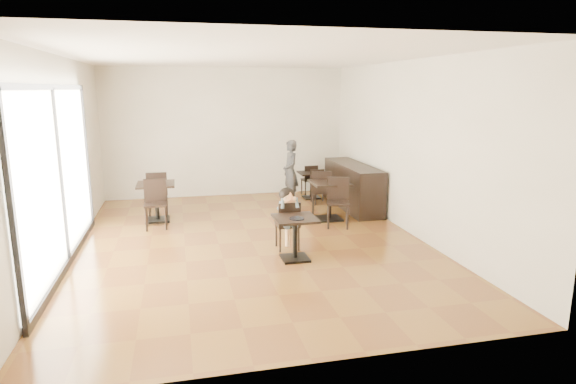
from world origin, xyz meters
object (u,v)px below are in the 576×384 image
object	(u,v)px
cafe_table_left	(157,202)
chair_back_b	(319,187)
chair_mid_a	(322,192)
chair_left_a	(157,193)
chair_mid_b	(338,203)
chair_left_b	(156,204)
chair_back_a	(309,180)
child_chair	(287,225)
adult_patron	(290,171)
cafe_table_mid	(329,201)
cafe_table_back	(311,185)
child	(287,219)
child_table	(295,239)

from	to	relation	value
cafe_table_left	chair_back_b	distance (m)	3.79
chair_mid_a	chair_left_a	distance (m)	3.56
chair_mid_b	chair_left_b	distance (m)	3.56
chair_back_a	chair_mid_a	bearing A→B (deg)	79.10
child_chair	chair_back_a	distance (m)	4.28
adult_patron	chair_mid_a	bearing A→B (deg)	15.86
cafe_table_mid	chair_back_b	bearing A→B (deg)	81.32
chair_mid_a	cafe_table_back	bearing A→B (deg)	-79.58
chair_mid_b	adult_patron	bearing A→B (deg)	118.07
child_chair	chair_mid_b	size ratio (longest dim) A/B	0.87
child	chair_left_a	bearing A→B (deg)	127.68
adult_patron	chair_mid_b	xyz separation A→B (m)	(0.42, -2.28, -0.26)
cafe_table_back	chair_left_b	bearing A→B (deg)	-153.01
cafe_table_left	chair_mid_b	size ratio (longest dim) A/B	0.82
chair_back_b	child_chair	bearing A→B (deg)	-119.66
cafe_table_mid	chair_mid_b	distance (m)	0.56
cafe_table_back	chair_left_b	xyz separation A→B (m)	(-3.67, -1.87, 0.15)
chair_back_b	chair_left_b	bearing A→B (deg)	-164.33
child_chair	adult_patron	bearing A→B (deg)	-104.15
child_chair	chair_back_b	xyz separation A→B (m)	(1.49, 3.10, -0.03)
adult_patron	chair_back_b	xyz separation A→B (m)	(0.65, -0.25, -0.35)
cafe_table_back	chair_left_b	distance (m)	4.13
chair_mid_a	chair_back_b	world-z (taller)	chair_mid_a
chair_mid_b	chair_left_a	xyz separation A→B (m)	(-3.49, 1.81, -0.01)
child_chair	chair_mid_b	xyz separation A→B (m)	(1.27, 1.07, 0.06)
chair_mid_a	chair_back_a	xyz separation A→B (m)	(0.23, 1.84, -0.09)
adult_patron	chair_left_a	world-z (taller)	adult_patron
child	chair_back_a	distance (m)	4.28
chair_mid_a	chair_left_a	xyz separation A→B (m)	(-3.49, 0.71, -0.01)
chair_back_a	cafe_table_left	bearing A→B (deg)	20.46
child_table	cafe_table_left	bearing A→B (deg)	127.68
cafe_table_left	cafe_table_back	size ratio (longest dim) A/B	1.21
cafe_table_left	chair_mid_b	bearing A→B (deg)	-19.84
child_table	chair_left_a	world-z (taller)	chair_left_a
adult_patron	cafe_table_left	size ratio (longest dim) A/B	1.89
adult_patron	cafe_table_back	world-z (taller)	adult_patron
cafe_table_mid	child_table	bearing A→B (deg)	-120.33
chair_left_b	chair_left_a	bearing A→B (deg)	89.03
cafe_table_back	chair_mid_b	xyz separation A→B (m)	(-0.18, -2.58, 0.16)
child_chair	chair_mid_a	distance (m)	2.51
cafe_table_left	child_chair	bearing A→B (deg)	-46.32
chair_mid_b	chair_back_b	xyz separation A→B (m)	(0.23, 2.03, -0.09)
child_table	chair_back_b	xyz separation A→B (m)	(1.49, 3.65, 0.04)
cafe_table_left	chair_left_a	distance (m)	0.56
cafe_table_left	cafe_table_mid	bearing A→B (deg)	-11.49
cafe_table_back	chair_mid_b	distance (m)	2.59
adult_patron	cafe_table_mid	size ratio (longest dim) A/B	1.86
adult_patron	cafe_table_mid	bearing A→B (deg)	9.87
child_chair	chair_back_b	size ratio (longest dim) A/B	1.07
adult_patron	cafe_table_mid	world-z (taller)	adult_patron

